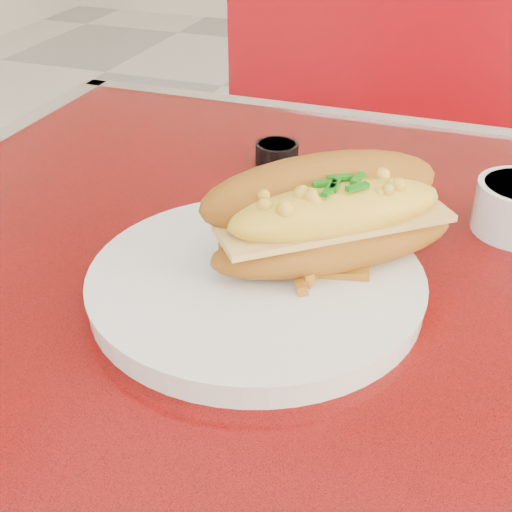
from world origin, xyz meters
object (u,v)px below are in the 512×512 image
(dinner_plate, at_px, (256,284))
(mac_hoagie, at_px, (330,214))
(booth_bench_far, at_px, (463,276))
(sauce_cup_left, at_px, (277,153))
(fork, at_px, (325,285))
(diner_table, at_px, (425,419))

(dinner_plate, relative_size, mac_hoagie, 1.48)
(booth_bench_far, bearing_deg, sauce_cup_left, -110.64)
(fork, xyz_separation_m, sauce_cup_left, (-0.13, 0.27, -0.01))
(diner_table, height_order, fork, fork)
(fork, bearing_deg, dinner_plate, 59.88)
(sauce_cup_left, bearing_deg, dinner_plate, -75.09)
(diner_table, distance_m, fork, 0.22)
(diner_table, height_order, mac_hoagie, mac_hoagie)
(dinner_plate, bearing_deg, fork, 4.81)
(diner_table, distance_m, dinner_plate, 0.24)
(booth_bench_far, bearing_deg, diner_table, -90.00)
(mac_hoagie, relative_size, sauce_cup_left, 3.99)
(mac_hoagie, xyz_separation_m, fork, (0.01, -0.05, -0.04))
(diner_table, distance_m, mac_hoagie, 0.25)
(diner_table, xyz_separation_m, fork, (-0.10, -0.07, 0.18))
(mac_hoagie, bearing_deg, dinner_plate, -173.04)
(booth_bench_far, relative_size, dinner_plate, 3.32)
(diner_table, height_order, sauce_cup_left, sauce_cup_left)
(dinner_plate, bearing_deg, mac_hoagie, 46.51)
(diner_table, bearing_deg, sauce_cup_left, 138.45)
(booth_bench_far, height_order, mac_hoagie, booth_bench_far)
(diner_table, relative_size, mac_hoagie, 5.04)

